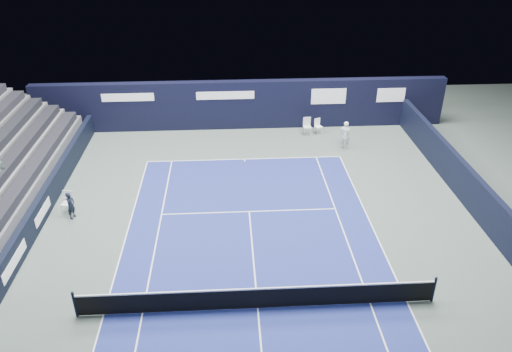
{
  "coord_description": "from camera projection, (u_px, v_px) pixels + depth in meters",
  "views": [
    {
      "loc": [
        -0.87,
        -13.41,
        12.87
      ],
      "look_at": [
        0.39,
        7.52,
        1.3
      ],
      "focal_mm": 35.0,
      "sensor_mm": 36.0,
      "label": 1
    }
  ],
  "objects": [
    {
      "name": "folding_chair_back_b",
      "position": [
        318.0,
        125.0,
        31.37
      ],
      "size": [
        0.55,
        0.54,
        0.94
      ],
      "rotation": [
        0.0,
        0.0,
        0.42
      ],
      "color": "white",
      "rests_on": "ground"
    },
    {
      "name": "side_barrier_left",
      "position": [
        39.0,
        213.0,
        22.41
      ],
      "size": [
        0.33,
        22.0,
        1.2
      ],
      "color": "black",
      "rests_on": "ground"
    },
    {
      "name": "folding_chair_back_a",
      "position": [
        307.0,
        125.0,
        31.2
      ],
      "size": [
        0.49,
        0.48,
        1.07
      ],
      "rotation": [
        0.0,
        0.0,
        0.04
      ],
      "color": "silver",
      "rests_on": "ground"
    },
    {
      "name": "back_sponsor_wall",
      "position": [
        241.0,
        105.0,
        31.65
      ],
      "size": [
        26.0,
        0.63,
        3.1
      ],
      "color": "black",
      "rests_on": "ground"
    },
    {
      "name": "tennis_player",
      "position": [
        345.0,
        135.0,
        29.3
      ],
      "size": [
        0.72,
        0.92,
        1.68
      ],
      "color": "white",
      "rests_on": "ground"
    },
    {
      "name": "court_surface",
      "position": [
        258.0,
        308.0,
        17.98
      ],
      "size": [
        10.97,
        23.77,
        0.01
      ],
      "primitive_type": "cube",
      "color": "navy",
      "rests_on": "ground"
    },
    {
      "name": "court_markings",
      "position": [
        258.0,
        308.0,
        17.98
      ],
      "size": [
        11.03,
        23.83,
        0.0
      ],
      "color": "white",
      "rests_on": "court_surface"
    },
    {
      "name": "line_judge",
      "position": [
        71.0,
        205.0,
        22.82
      ],
      "size": [
        0.45,
        0.56,
        1.32
      ],
      "primitive_type": "imported",
      "rotation": [
        0.0,
        0.0,
        1.25
      ],
      "color": "black",
      "rests_on": "ground"
    },
    {
      "name": "tennis_net",
      "position": [
        258.0,
        298.0,
        17.74
      ],
      "size": [
        12.9,
        0.1,
        1.1
      ],
      "color": "black",
      "rests_on": "ground"
    },
    {
      "name": "ground",
      "position": [
        255.0,
        272.0,
        19.73
      ],
      "size": [
        48.0,
        48.0,
        0.0
      ],
      "primitive_type": "plane",
      "color": "#48564E",
      "rests_on": "ground"
    },
    {
      "name": "line_judge_chair",
      "position": [
        68.0,
        200.0,
        23.31
      ],
      "size": [
        0.54,
        0.53,
        1.06
      ],
      "rotation": [
        0.0,
        0.0,
        -0.17
      ],
      "color": "white",
      "rests_on": "ground"
    },
    {
      "name": "enclosure_wall_right",
      "position": [
        473.0,
        193.0,
        23.34
      ],
      "size": [
        0.3,
        22.0,
        1.8
      ],
      "primitive_type": "cube",
      "color": "black",
      "rests_on": "ground"
    }
  ]
}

